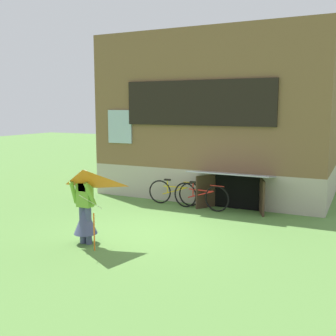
{
  "coord_description": "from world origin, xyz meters",
  "views": [
    {
      "loc": [
        4.69,
        -8.71,
        3.0
      ],
      "look_at": [
        0.17,
        0.57,
        1.48
      ],
      "focal_mm": 43.96,
      "sensor_mm": 36.0,
      "label": 1
    }
  ],
  "objects_px": {
    "kite": "(84,193)",
    "bicycle_yellow": "(175,192)",
    "person": "(85,213)",
    "bicycle_red": "(201,196)"
  },
  "relations": [
    {
      "from": "kite",
      "to": "bicycle_yellow",
      "type": "relative_size",
      "value": 0.91
    },
    {
      "from": "person",
      "to": "bicycle_yellow",
      "type": "distance_m",
      "value": 4.23
    },
    {
      "from": "person",
      "to": "bicycle_red",
      "type": "relative_size",
      "value": 0.92
    },
    {
      "from": "person",
      "to": "bicycle_red",
      "type": "height_order",
      "value": "person"
    },
    {
      "from": "kite",
      "to": "bicycle_yellow",
      "type": "distance_m",
      "value": 4.93
    },
    {
      "from": "kite",
      "to": "bicycle_red",
      "type": "xyz_separation_m",
      "value": [
        0.7,
        4.63,
        -0.91
      ]
    },
    {
      "from": "bicycle_red",
      "to": "bicycle_yellow",
      "type": "height_order",
      "value": "bicycle_red"
    },
    {
      "from": "person",
      "to": "kite",
      "type": "bearing_deg",
      "value": -31.72
    },
    {
      "from": "bicycle_red",
      "to": "bicycle_yellow",
      "type": "relative_size",
      "value": 1.03
    },
    {
      "from": "bicycle_yellow",
      "to": "person",
      "type": "bearing_deg",
      "value": -97.24
    }
  ]
}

